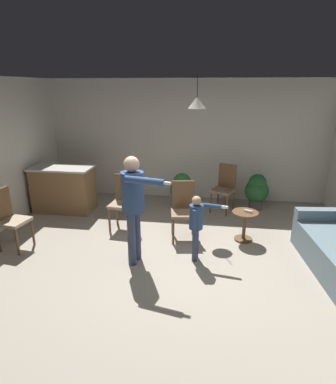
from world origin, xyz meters
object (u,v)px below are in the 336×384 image
Objects in this scene: side_table_by_couch at (245,222)px; dining_chair_centre_back at (123,200)px; dining_chair_spare at (225,186)px; potted_plant_corner at (182,189)px; dining_chair_by_counter at (9,217)px; potted_plant_by_wall at (257,190)px; person_adult at (134,199)px; person_child at (197,221)px; kitchen_counter at (64,189)px; dining_chair_near_wall at (183,208)px; spare_remote_on_table at (248,211)px.

side_table_by_couch is 2.20m from dining_chair_centre_back.
dining_chair_centre_back is 1.00× the size of dining_chair_spare.
side_table_by_couch is at bearing -48.63° from potted_plant_corner.
dining_chair_by_counter and dining_chair_spare have the same top height.
potted_plant_corner is 1.01× the size of potted_plant_by_wall.
person_adult is 0.99m from person_child.
person_adult is at bearing -68.57° from person_child.
dining_chair_centre_back is at bearing -152.54° from potted_plant_by_wall.
potted_plant_corner is at bearing -173.62° from potted_plant_by_wall.
potted_plant_by_wall is (0.37, 1.55, 0.10)m from side_table_by_couch.
dining_chair_by_counter is (-0.10, -1.70, 0.07)m from kitchen_counter.
dining_chair_spare is (3.35, 0.45, 0.07)m from kitchen_counter.
dining_chair_near_wall is at bearing 87.47° from dining_chair_spare.
dining_chair_centre_back is 1.51m from potted_plant_corner.
kitchen_counter is at bearing -110.77° from person_child.
kitchen_counter is at bearing 166.50° from spare_remote_on_table.
person_adult is 1.62× the size of dining_chair_centre_back.
kitchen_counter is at bearing 33.02° from dining_chair_spare.
dining_chair_centre_back is 7.69× the size of spare_remote_on_table.
dining_chair_centre_back is at bearing 131.18° from dining_chair_by_counter.
person_adult is 2.02m from spare_remote_on_table.
spare_remote_on_table is at bearing -101.93° from potted_plant_by_wall.
person_child reaches higher than dining_chair_spare.
potted_plant_by_wall reaches higher than side_table_by_couch.
kitchen_counter is at bearing -168.73° from potted_plant_corner.
person_adult reaches higher than potted_plant_by_wall.
person_child is 1.72m from dining_chair_centre_back.
potted_plant_corner is 6.01× the size of spare_remote_on_table.
potted_plant_by_wall is (1.42, 1.59, -0.12)m from dining_chair_near_wall.
side_table_by_couch is 0.52× the size of dining_chair_centre_back.
person_adult is 1.62× the size of dining_chair_by_counter.
kitchen_counter is 3.33m from person_child.
kitchen_counter is 1.62m from dining_chair_centre_back.
dining_chair_spare is (-0.32, 1.34, 0.22)m from side_table_by_couch.
dining_chair_by_counter and dining_chair_centre_back have the same top height.
dining_chair_near_wall is 7.69× the size of spare_remote_on_table.
dining_chair_by_counter is (-3.77, -0.82, 0.22)m from side_table_by_couch.
person_adult is at bearing -101.15° from potted_plant_corner.
dining_chair_centre_back reaches higher than potted_plant_by_wall.
person_child is at bearing -29.77° from kitchen_counter.
person_child is 2.59m from potted_plant_by_wall.
dining_chair_spare is 1.39m from spare_remote_on_table.
potted_plant_corner is (0.97, 1.15, -0.12)m from dining_chair_centre_back.
side_table_by_couch is 4.00× the size of spare_remote_on_table.
dining_chair_spare is (0.46, 2.10, -0.09)m from person_child.
person_adult is at bearing -150.81° from spare_remote_on_table.
dining_chair_by_counter is at bearing -167.77° from side_table_by_couch.
dining_chair_near_wall is at bearing -131.71° from potted_plant_by_wall.
kitchen_counter is at bearing -170.63° from potted_plant_by_wall.
person_child is (0.89, 0.20, -0.37)m from person_adult.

